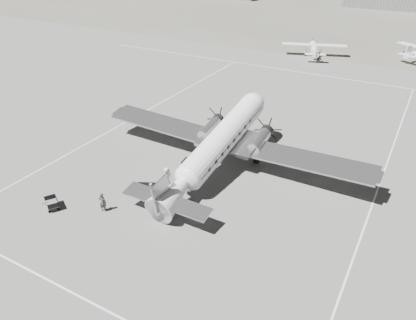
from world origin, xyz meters
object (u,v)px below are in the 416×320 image
object	(u,v)px
dc3_airliner	(218,146)
ground_crew	(103,202)
light_plane_left	(314,50)
passenger	(167,177)
baggage_cart_near	(147,191)
ramp_agent	(152,191)
baggage_cart_far	(52,204)

from	to	relation	value
dc3_airliner	ground_crew	bearing A→B (deg)	-115.82
light_plane_left	ground_crew	world-z (taller)	light_plane_left
dc3_airliner	passenger	xyz separation A→B (m)	(-2.82, -4.71, -1.83)
light_plane_left	baggage_cart_near	distance (m)	53.33
dc3_airliner	ground_crew	world-z (taller)	dc3_airliner
baggage_cart_near	ramp_agent	distance (m)	0.66
light_plane_left	baggage_cart_far	xyz separation A→B (m)	(-5.18, -58.81, -0.80)
light_plane_left	baggage_cart_near	size ratio (longest dim) A/B	6.31
ground_crew	light_plane_left	bearing A→B (deg)	-103.65
baggage_cart_far	ramp_agent	bearing A→B (deg)	70.38
dc3_airliner	baggage_cart_far	world-z (taller)	dc3_airliner
baggage_cart_near	passenger	distance (m)	2.35
light_plane_left	ground_crew	bearing A→B (deg)	-110.45
ground_crew	ramp_agent	size ratio (longest dim) A/B	1.14
passenger	baggage_cart_far	bearing A→B (deg)	161.07
dc3_airliner	ground_crew	xyz separation A→B (m)	(-5.32, -10.58, -1.90)
light_plane_left	ramp_agent	bearing A→B (deg)	-107.88
baggage_cart_far	ground_crew	world-z (taller)	ground_crew
ground_crew	passenger	xyz separation A→B (m)	(2.51, 5.87, 0.07)
baggage_cart_near	passenger	xyz separation A→B (m)	(0.64, 2.22, 0.42)
baggage_cart_near	ramp_agent	bearing A→B (deg)	-35.00
light_plane_left	passenger	bearing A→B (deg)	-107.77
dc3_airliner	ground_crew	distance (m)	12.00
ground_crew	passenger	world-z (taller)	passenger
ground_crew	passenger	size ratio (longest dim) A/B	0.92
baggage_cart_near	baggage_cart_far	world-z (taller)	baggage_cart_near
baggage_cart_far	ramp_agent	distance (m)	8.49
dc3_airliner	baggage_cart_near	bearing A→B (deg)	-115.59
dc3_airliner	light_plane_left	world-z (taller)	dc3_airliner
baggage_cart_near	baggage_cart_far	distance (m)	8.09
baggage_cart_far	ground_crew	xyz separation A→B (m)	(4.08, 1.84, 0.44)
baggage_cart_near	ground_crew	world-z (taller)	ground_crew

